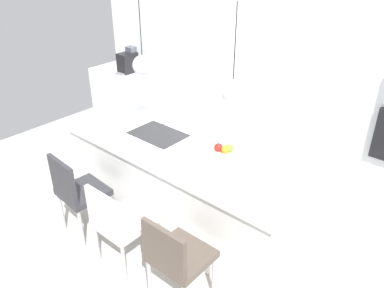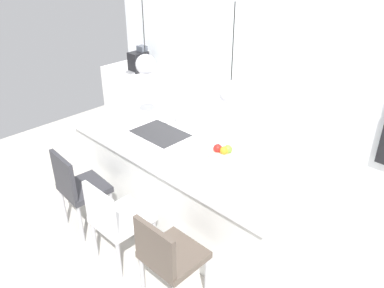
{
  "view_description": "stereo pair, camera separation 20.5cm",
  "coord_description": "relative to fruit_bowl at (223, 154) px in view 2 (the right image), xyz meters",
  "views": [
    {
      "loc": [
        2.26,
        -2.49,
        2.74
      ],
      "look_at": [
        0.1,
        0.0,
        0.95
      ],
      "focal_mm": 36.46,
      "sensor_mm": 36.0,
      "label": 1
    },
    {
      "loc": [
        2.41,
        -2.36,
        2.74
      ],
      "look_at": [
        0.1,
        0.0,
        0.95
      ],
      "focal_mm": 36.46,
      "sensor_mm": 36.0,
      "label": 2
    }
  ],
  "objects": [
    {
      "name": "floor",
      "position": [
        -0.44,
        -0.07,
        -0.95
      ],
      "size": [
        6.6,
        6.6,
        0.0
      ],
      "primitive_type": "plane",
      "color": "#BCB7AD",
      "rests_on": "ground"
    },
    {
      "name": "back_wall",
      "position": [
        -0.44,
        1.58,
        0.35
      ],
      "size": [
        6.0,
        0.1,
        2.6
      ],
      "primitive_type": "cube",
      "color": "white",
      "rests_on": "ground"
    },
    {
      "name": "kitchen_island",
      "position": [
        -0.44,
        -0.07,
        -0.49
      ],
      "size": [
        2.61,
        1.01,
        0.9
      ],
      "color": "white",
      "rests_on": "ground"
    },
    {
      "name": "sink_basin",
      "position": [
        -0.8,
        -0.07,
        -0.05
      ],
      "size": [
        0.56,
        0.4,
        0.02
      ],
      "primitive_type": "cube",
      "color": "#2D2D30",
      "rests_on": "kitchen_island"
    },
    {
      "name": "faucet",
      "position": [
        -0.8,
        0.14,
        0.1
      ],
      "size": [
        0.02,
        0.17,
        0.22
      ],
      "color": "silver",
      "rests_on": "kitchen_island"
    },
    {
      "name": "fruit_bowl",
      "position": [
        0.0,
        0.0,
        0.0
      ],
      "size": [
        0.28,
        0.28,
        0.13
      ],
      "color": "beige",
      "rests_on": "kitchen_island"
    },
    {
      "name": "side_counter",
      "position": [
        -2.84,
        1.21,
        -0.53
      ],
      "size": [
        1.1,
        0.6,
        0.84
      ],
      "primitive_type": "cube",
      "color": "white",
      "rests_on": "ground"
    },
    {
      "name": "coffee_machine",
      "position": [
        -2.76,
        1.21,
        0.06
      ],
      "size": [
        0.2,
        0.35,
        0.38
      ],
      "color": "black",
      "rests_on": "side_counter"
    },
    {
      "name": "chair_near",
      "position": [
        -1.08,
        -0.93,
        -0.43
      ],
      "size": [
        0.46,
        0.45,
        0.9
      ],
      "color": "#333338",
      "rests_on": "ground"
    },
    {
      "name": "chair_middle",
      "position": [
        -0.45,
        -0.93,
        -0.46
      ],
      "size": [
        0.44,
        0.48,
        0.86
      ],
      "color": "silver",
      "rests_on": "ground"
    },
    {
      "name": "chair_far",
      "position": [
        0.24,
        -0.93,
        -0.44
      ],
      "size": [
        0.46,
        0.43,
        0.86
      ],
      "color": "brown",
      "rests_on": "ground"
    },
    {
      "name": "pendant_light_left",
      "position": [
        -0.98,
        -0.07,
        0.66
      ],
      "size": [
        0.2,
        0.2,
        0.8
      ],
      "color": "silver"
    },
    {
      "name": "pendant_light_right",
      "position": [
        0.1,
        -0.07,
        0.66
      ],
      "size": [
        0.2,
        0.2,
        0.8
      ],
      "color": "silver"
    }
  ]
}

